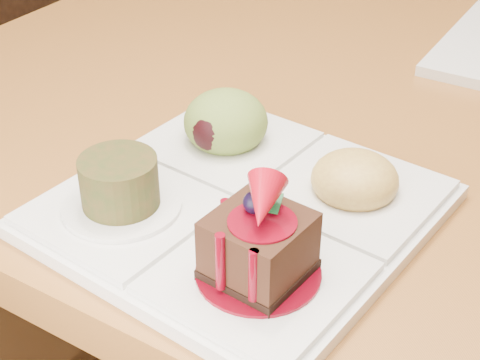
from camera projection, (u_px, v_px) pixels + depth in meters
The scene contains 3 objects.
ground at pixel (442, 330), 1.52m from camera, with size 6.00×6.00×0.00m, color #513217.
chair_left at pixel (58, 8), 1.41m from camera, with size 0.47×0.47×1.06m.
sampler_plate at pixel (241, 192), 0.58m from camera, with size 0.29×0.29×0.10m.
Camera 1 is at (0.23, -1.15, 1.10)m, focal length 55.00 mm.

